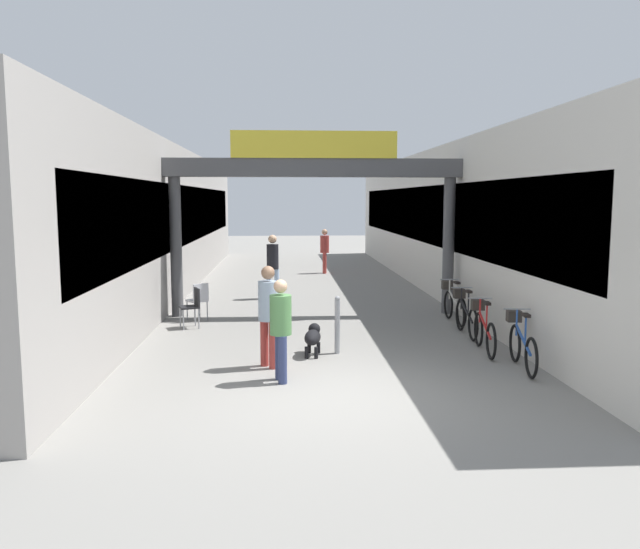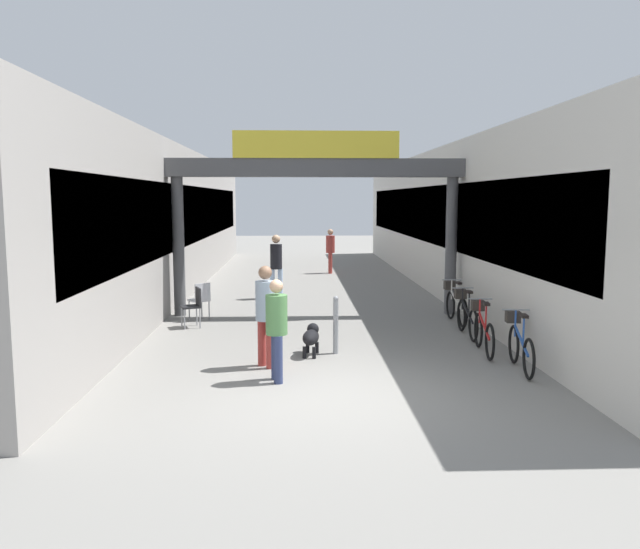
{
  "view_description": "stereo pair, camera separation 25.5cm",
  "coord_description": "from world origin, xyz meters",
  "px_view_note": "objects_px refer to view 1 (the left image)",
  "views": [
    {
      "loc": [
        -0.77,
        -8.75,
        2.85
      ],
      "look_at": [
        0.0,
        4.02,
        1.3
      ],
      "focal_mm": 35.0,
      "sensor_mm": 36.0,
      "label": 1
    },
    {
      "loc": [
        -0.51,
        -8.76,
        2.85
      ],
      "look_at": [
        0.0,
        4.02,
        1.3
      ],
      "focal_mm": 35.0,
      "sensor_mm": 36.0,
      "label": 2
    }
  ],
  "objects_px": {
    "bollard_post_metal": "(337,324)",
    "bicycle_silver_farthest": "(453,303)",
    "bicycle_red_second": "(483,328)",
    "cafe_chair_black_nearer": "(193,304)",
    "bicycle_black_third": "(465,314)",
    "pedestrian_companion": "(281,324)",
    "pedestrian_with_dog": "(268,309)",
    "pedestrian_carrying_crate": "(273,262)",
    "pedestrian_elderly_walking": "(325,248)",
    "dog_on_leash": "(313,337)",
    "cafe_chair_aluminium_farther": "(199,298)",
    "bicycle_blue_nearest": "(521,343)"
  },
  "relations": [
    {
      "from": "cafe_chair_black_nearer",
      "to": "cafe_chair_aluminium_farther",
      "type": "relative_size",
      "value": 1.0
    },
    {
      "from": "pedestrian_companion",
      "to": "cafe_chair_black_nearer",
      "type": "height_order",
      "value": "pedestrian_companion"
    },
    {
      "from": "pedestrian_elderly_walking",
      "to": "bicycle_silver_farthest",
      "type": "bearing_deg",
      "value": -76.43
    },
    {
      "from": "pedestrian_with_dog",
      "to": "pedestrian_carrying_crate",
      "type": "bearing_deg",
      "value": 90.32
    },
    {
      "from": "pedestrian_elderly_walking",
      "to": "cafe_chair_black_nearer",
      "type": "bearing_deg",
      "value": -109.74
    },
    {
      "from": "bicycle_red_second",
      "to": "bollard_post_metal",
      "type": "height_order",
      "value": "bollard_post_metal"
    },
    {
      "from": "cafe_chair_black_nearer",
      "to": "dog_on_leash",
      "type": "bearing_deg",
      "value": -45.64
    },
    {
      "from": "pedestrian_companion",
      "to": "bicycle_blue_nearest",
      "type": "bearing_deg",
      "value": 7.64
    },
    {
      "from": "cafe_chair_aluminium_farther",
      "to": "pedestrian_elderly_walking",
      "type": "bearing_deg",
      "value": 68.82
    },
    {
      "from": "pedestrian_companion",
      "to": "bicycle_red_second",
      "type": "bearing_deg",
      "value": 24.61
    },
    {
      "from": "bicycle_black_third",
      "to": "bollard_post_metal",
      "type": "xyz_separation_m",
      "value": [
        -2.84,
        -1.46,
        0.11
      ]
    },
    {
      "from": "bicycle_black_third",
      "to": "cafe_chair_black_nearer",
      "type": "bearing_deg",
      "value": 169.87
    },
    {
      "from": "pedestrian_elderly_walking",
      "to": "bollard_post_metal",
      "type": "xyz_separation_m",
      "value": [
        -0.61,
        -12.59,
        -0.43
      ]
    },
    {
      "from": "pedestrian_with_dog",
      "to": "pedestrian_carrying_crate",
      "type": "relative_size",
      "value": 0.95
    },
    {
      "from": "pedestrian_companion",
      "to": "dog_on_leash",
      "type": "relative_size",
      "value": 2.1
    },
    {
      "from": "cafe_chair_aluminium_farther",
      "to": "dog_on_leash",
      "type": "bearing_deg",
      "value": -53.56
    },
    {
      "from": "bollard_post_metal",
      "to": "bicycle_black_third",
      "type": "bearing_deg",
      "value": 27.25
    },
    {
      "from": "cafe_chair_aluminium_farther",
      "to": "pedestrian_with_dog",
      "type": "bearing_deg",
      "value": -67.63
    },
    {
      "from": "pedestrian_elderly_walking",
      "to": "bicycle_red_second",
      "type": "relative_size",
      "value": 1.01
    },
    {
      "from": "bicycle_blue_nearest",
      "to": "dog_on_leash",
      "type": "bearing_deg",
      "value": 162.49
    },
    {
      "from": "bicycle_black_third",
      "to": "pedestrian_with_dog",
      "type": "bearing_deg",
      "value": -150.13
    },
    {
      "from": "bicycle_blue_nearest",
      "to": "bollard_post_metal",
      "type": "height_order",
      "value": "bollard_post_metal"
    },
    {
      "from": "pedestrian_carrying_crate",
      "to": "dog_on_leash",
      "type": "height_order",
      "value": "pedestrian_carrying_crate"
    },
    {
      "from": "pedestrian_with_dog",
      "to": "cafe_chair_black_nearer",
      "type": "xyz_separation_m",
      "value": [
        -1.76,
        3.39,
        -0.46
      ]
    },
    {
      "from": "dog_on_leash",
      "to": "bicycle_black_third",
      "type": "relative_size",
      "value": 0.46
    },
    {
      "from": "pedestrian_companion",
      "to": "cafe_chair_black_nearer",
      "type": "relative_size",
      "value": 1.82
    },
    {
      "from": "bicycle_red_second",
      "to": "cafe_chair_aluminium_farther",
      "type": "bearing_deg",
      "value": 149.95
    },
    {
      "from": "pedestrian_with_dog",
      "to": "bicycle_black_third",
      "type": "distance_m",
      "value": 4.75
    },
    {
      "from": "pedestrian_with_dog",
      "to": "dog_on_leash",
      "type": "xyz_separation_m",
      "value": [
        0.79,
        0.79,
        -0.66
      ]
    },
    {
      "from": "dog_on_leash",
      "to": "bollard_post_metal",
      "type": "distance_m",
      "value": 0.51
    },
    {
      "from": "bicycle_black_third",
      "to": "cafe_chair_black_nearer",
      "type": "xyz_separation_m",
      "value": [
        -5.85,
        1.05,
        0.1
      ]
    },
    {
      "from": "bicycle_red_second",
      "to": "cafe_chair_black_nearer",
      "type": "height_order",
      "value": "bicycle_red_second"
    },
    {
      "from": "cafe_chair_black_nearer",
      "to": "bicycle_blue_nearest",
      "type": "bearing_deg",
      "value": -31.57
    },
    {
      "from": "bollard_post_metal",
      "to": "pedestrian_with_dog",
      "type": "bearing_deg",
      "value": -144.65
    },
    {
      "from": "bicycle_black_third",
      "to": "cafe_chair_black_nearer",
      "type": "relative_size",
      "value": 1.9
    },
    {
      "from": "pedestrian_with_dog",
      "to": "bollard_post_metal",
      "type": "relative_size",
      "value": 1.61
    },
    {
      "from": "dog_on_leash",
      "to": "cafe_chair_black_nearer",
      "type": "xyz_separation_m",
      "value": [
        -2.55,
        2.61,
        0.2
      ]
    },
    {
      "from": "bicycle_red_second",
      "to": "bicycle_black_third",
      "type": "height_order",
      "value": "same"
    },
    {
      "from": "pedestrian_elderly_walking",
      "to": "cafe_chair_aluminium_farther",
      "type": "relative_size",
      "value": 1.92
    },
    {
      "from": "pedestrian_with_dog",
      "to": "pedestrian_elderly_walking",
      "type": "distance_m",
      "value": 13.61
    },
    {
      "from": "pedestrian_companion",
      "to": "bicycle_silver_farthest",
      "type": "relative_size",
      "value": 0.96
    },
    {
      "from": "bicycle_silver_farthest",
      "to": "dog_on_leash",
      "type": "bearing_deg",
      "value": -139.46
    },
    {
      "from": "bicycle_black_third",
      "to": "pedestrian_carrying_crate",
      "type": "bearing_deg",
      "value": 129.23
    },
    {
      "from": "pedestrian_with_dog",
      "to": "bicycle_silver_farthest",
      "type": "height_order",
      "value": "pedestrian_with_dog"
    },
    {
      "from": "pedestrian_carrying_crate",
      "to": "bicycle_black_third",
      "type": "distance_m",
      "value": 6.56
    },
    {
      "from": "bicycle_blue_nearest",
      "to": "bicycle_silver_farthest",
      "type": "distance_m",
      "value": 4.03
    },
    {
      "from": "pedestrian_carrying_crate",
      "to": "pedestrian_elderly_walking",
      "type": "relative_size",
      "value": 1.08
    },
    {
      "from": "bollard_post_metal",
      "to": "bicycle_blue_nearest",
      "type": "bearing_deg",
      "value": -21.59
    },
    {
      "from": "pedestrian_companion",
      "to": "pedestrian_carrying_crate",
      "type": "distance_m",
      "value": 8.27
    },
    {
      "from": "bollard_post_metal",
      "to": "bicycle_silver_farthest",
      "type": "bearing_deg",
      "value": 43.65
    }
  ]
}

